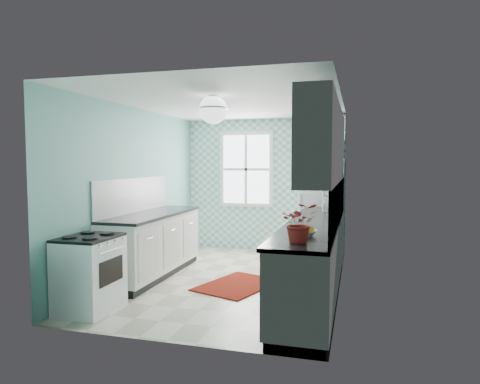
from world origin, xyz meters
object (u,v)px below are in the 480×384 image
(stove, at_px, (90,272))
(microwave, at_px, (322,149))
(ceiling_light, at_px, (213,110))
(fridge, at_px, (322,208))
(fruit_bowl, at_px, (304,233))
(potted_plant, at_px, (300,223))
(sink, at_px, (320,215))

(stove, height_order, microwave, microwave)
(ceiling_light, bearing_deg, stove, -145.26)
(fridge, height_order, fruit_bowl, fridge)
(ceiling_light, distance_m, fruit_bowl, 1.93)
(potted_plant, bearing_deg, sink, 89.90)
(sink, distance_m, potted_plant, 2.29)
(fridge, xyz_separation_m, potted_plant, (0.09, -3.67, 0.25))
(fruit_bowl, bearing_deg, potted_plant, -90.00)
(fruit_bowl, relative_size, microwave, 0.41)
(ceiling_light, relative_size, sink, 0.66)
(ceiling_light, relative_size, fridge, 0.20)
(ceiling_light, xyz_separation_m, sink, (1.20, 1.22, -1.39))
(stove, xyz_separation_m, fruit_bowl, (2.40, 0.16, 0.53))
(ceiling_light, relative_size, fruit_bowl, 1.40)
(stove, xyz_separation_m, potted_plant, (2.40, -0.22, 0.69))
(ceiling_light, distance_m, potted_plant, 2.00)
(sink, xyz_separation_m, fruit_bowl, (-0.00, -1.90, 0.04))
(sink, relative_size, fruit_bowl, 2.13)
(stove, bearing_deg, microwave, 55.79)
(ceiling_light, bearing_deg, sink, 45.50)
(ceiling_light, bearing_deg, microwave, 66.98)
(sink, height_order, potted_plant, sink)
(ceiling_light, xyz_separation_m, microwave, (1.11, 2.61, -0.40))
(stove, bearing_deg, ceiling_light, 34.37)
(microwave, bearing_deg, stove, 58.09)
(ceiling_light, xyz_separation_m, stove, (-1.20, -0.83, -1.88))
(fruit_bowl, xyz_separation_m, microwave, (-0.09, 3.29, 0.95))
(potted_plant, bearing_deg, stove, 174.68)
(fridge, bearing_deg, ceiling_light, -109.92)
(stove, distance_m, fruit_bowl, 2.46)
(sink, bearing_deg, ceiling_light, -135.53)
(fruit_bowl, bearing_deg, stove, -176.22)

